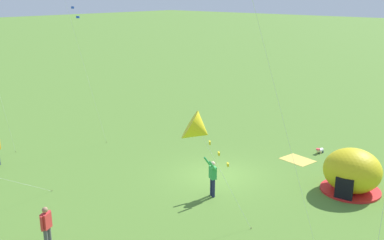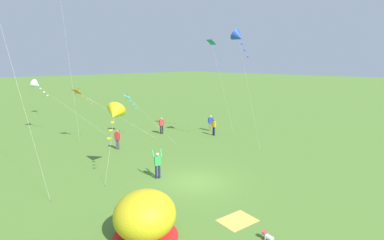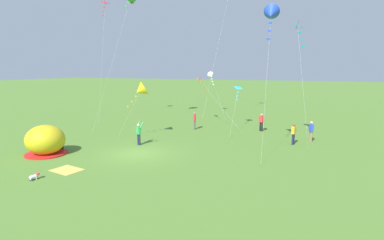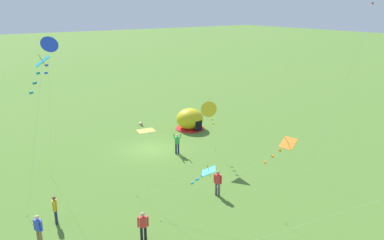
# 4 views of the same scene
# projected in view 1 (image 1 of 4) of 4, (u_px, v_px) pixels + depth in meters

# --- Properties ---
(ground_plane) EXTENTS (300.00, 300.00, 0.00)m
(ground_plane) POSITION_uv_depth(u_px,v_px,m) (219.00, 175.00, 23.31)
(ground_plane) COLOR #517A2D
(popup_tent) EXTENTS (2.81, 2.81, 2.10)m
(popup_tent) POSITION_uv_depth(u_px,v_px,m) (352.00, 172.00, 21.20)
(popup_tent) COLOR gold
(popup_tent) RESTS_ON ground
(picnic_blanket) EXTENTS (1.88, 1.55, 0.01)m
(picnic_blanket) POSITION_uv_depth(u_px,v_px,m) (298.00, 160.00, 25.41)
(picnic_blanket) COLOR gold
(picnic_blanket) RESTS_ON ground
(toddler_crawling) EXTENTS (0.31, 0.55, 0.32)m
(toddler_crawling) POSITION_uv_depth(u_px,v_px,m) (320.00, 150.00, 26.43)
(toddler_crawling) COLOR white
(toddler_crawling) RESTS_ON ground
(person_with_toddler) EXTENTS (0.37, 0.55, 1.72)m
(person_with_toddler) POSITION_uv_depth(u_px,v_px,m) (47.00, 226.00, 16.35)
(person_with_toddler) COLOR #4C4C51
(person_with_toddler) RESTS_ON ground
(person_flying_kite) EXTENTS (0.72, 0.64, 1.89)m
(person_flying_kite) POSITION_uv_depth(u_px,v_px,m) (212.00, 176.00, 20.67)
(person_flying_kite) COLOR #1E2347
(person_flying_kite) RESTS_ON ground
(kite_yellow) EXTENTS (2.60, 2.21, 4.88)m
(kite_yellow) POSITION_uv_depth(u_px,v_px,m) (199.00, 130.00, 17.06)
(kite_yellow) COLOR silver
(kite_yellow) RESTS_ON ground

